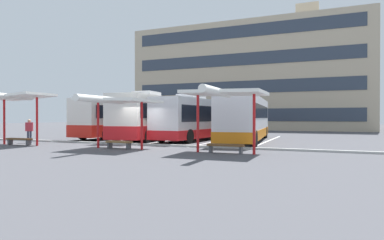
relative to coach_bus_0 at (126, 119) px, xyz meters
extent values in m
plane|color=#47474C|center=(5.53, -7.33, -1.67)|extent=(160.00, 160.00, 0.00)
cube|color=tan|center=(5.53, 26.87, 6.20)|extent=(34.71, 13.11, 15.74)
cube|color=#2D3847|center=(5.53, 20.28, 0.49)|extent=(31.94, 0.08, 1.73)
cube|color=#2D3847|center=(5.53, 20.28, 4.43)|extent=(31.94, 0.08, 1.73)
cube|color=#2D3847|center=(5.53, 20.28, 8.36)|extent=(31.94, 0.08, 1.73)
cube|color=#2D3847|center=(5.53, 20.28, 12.30)|extent=(31.94, 0.08, 1.73)
cube|color=tan|center=(14.21, 26.87, 15.47)|extent=(3.20, 3.20, 2.80)
cube|color=silver|center=(0.00, 0.00, 0.11)|extent=(3.30, 11.51, 3.02)
cube|color=red|center=(0.00, 0.00, -0.93)|extent=(3.34, 11.55, 0.94)
cube|color=black|center=(0.00, 0.00, 0.57)|extent=(3.26, 10.60, 1.00)
cube|color=black|center=(0.39, 5.64, 0.47)|extent=(2.22, 0.23, 1.81)
cube|color=silver|center=(-0.10, -1.42, 1.80)|extent=(1.66, 2.30, 0.36)
cylinder|color=black|center=(-0.88, 4.15, -1.17)|extent=(0.37, 1.02, 1.00)
cylinder|color=black|center=(1.44, 3.99, -1.17)|extent=(0.37, 1.02, 1.00)
cylinder|color=black|center=(-1.44, -3.99, -1.17)|extent=(0.37, 1.02, 1.00)
cylinder|color=black|center=(0.88, -4.15, -1.17)|extent=(0.37, 1.02, 1.00)
cube|color=silver|center=(3.59, -1.23, 0.20)|extent=(3.46, 11.24, 3.20)
cube|color=red|center=(3.59, -1.23, -0.93)|extent=(3.50, 11.29, 0.93)
cube|color=black|center=(3.59, -1.23, 0.67)|extent=(3.42, 10.36, 1.16)
cube|color=black|center=(3.14, 4.26, 0.58)|extent=(2.26, 0.26, 1.92)
cube|color=silver|center=(3.70, -2.61, 1.98)|extent=(1.72, 2.32, 0.36)
cylinder|color=black|center=(2.09, 2.60, -1.17)|extent=(0.38, 1.02, 1.00)
cylinder|color=black|center=(4.45, 2.79, -1.17)|extent=(0.38, 1.02, 1.00)
cylinder|color=black|center=(2.72, -5.25, -1.17)|extent=(0.38, 1.02, 1.00)
cylinder|color=black|center=(5.09, -5.06, -1.17)|extent=(0.38, 1.02, 1.00)
cube|color=silver|center=(7.37, -0.59, 0.07)|extent=(3.53, 11.01, 2.94)
cube|color=red|center=(7.37, -0.59, -1.07)|extent=(3.57, 11.05, 0.65)
cube|color=black|center=(7.37, -0.59, 0.41)|extent=(3.47, 10.15, 1.16)
cube|color=black|center=(7.91, 4.76, 0.42)|extent=(2.15, 0.30, 1.76)
cube|color=silver|center=(7.23, -1.93, 1.72)|extent=(1.68, 2.34, 0.36)
cylinder|color=black|center=(6.64, 3.32, -1.17)|extent=(0.40, 1.03, 1.00)
cylinder|color=black|center=(8.87, 3.09, -1.17)|extent=(0.40, 1.03, 1.00)
cylinder|color=black|center=(5.86, -4.26, -1.17)|extent=(0.40, 1.03, 1.00)
cylinder|color=black|center=(8.10, -4.49, -1.17)|extent=(0.40, 1.03, 1.00)
cube|color=silver|center=(11.21, -0.76, 0.09)|extent=(3.61, 12.34, 2.97)
cube|color=orange|center=(11.21, -0.76, -1.06)|extent=(3.66, 12.39, 0.67)
cube|color=black|center=(11.21, -0.76, 0.55)|extent=(3.55, 11.38, 0.93)
cube|color=black|center=(10.63, 5.27, 0.44)|extent=(2.16, 0.29, 1.78)
cube|color=silver|center=(11.35, -2.27, 1.75)|extent=(1.68, 2.33, 0.36)
cylinder|color=black|center=(9.65, 3.59, -1.17)|extent=(0.39, 1.02, 1.00)
cylinder|color=black|center=(11.90, 3.81, -1.17)|extent=(0.39, 1.02, 1.00)
cylinder|color=black|center=(10.51, -5.33, -1.17)|extent=(0.39, 1.02, 1.00)
cylinder|color=black|center=(12.76, -5.11, -1.17)|extent=(0.39, 1.02, 1.00)
cube|color=white|center=(-1.68, -0.10, -1.67)|extent=(0.16, 14.00, 0.01)
cube|color=white|center=(1.93, -0.10, -1.67)|extent=(0.16, 14.00, 0.01)
cube|color=white|center=(5.53, -0.10, -1.67)|extent=(0.16, 14.00, 0.01)
cube|color=white|center=(9.13, -0.10, -1.67)|extent=(0.16, 14.00, 0.01)
cube|color=white|center=(12.73, -0.10, -1.67)|extent=(0.16, 14.00, 0.01)
cylinder|color=red|center=(-3.18, -9.66, -0.13)|extent=(0.14, 0.14, 3.09)
cylinder|color=red|center=(-0.22, -9.66, -0.13)|extent=(0.14, 0.14, 3.09)
cube|color=white|center=(-1.70, -9.66, 1.49)|extent=(3.96, 2.52, 0.41)
cylinder|color=white|center=(-1.70, -10.77, 1.46)|extent=(0.36, 3.95, 0.36)
cube|color=brown|center=(-1.70, -9.74, -1.27)|extent=(1.89, 0.50, 0.10)
cube|color=#4C4C51|center=(-2.49, -9.77, -1.50)|extent=(0.13, 0.34, 0.35)
cube|color=#4C4C51|center=(-0.92, -9.71, -1.50)|extent=(0.13, 0.34, 0.35)
cylinder|color=red|center=(4.34, -9.40, -0.32)|extent=(0.14, 0.14, 2.70)
cylinder|color=red|center=(7.32, -9.40, -0.32)|extent=(0.14, 0.14, 2.70)
cube|color=white|center=(5.83, -9.40, 1.11)|extent=(3.99, 3.39, 0.27)
cylinder|color=white|center=(5.83, -10.94, 1.08)|extent=(0.36, 3.98, 0.36)
cube|color=brown|center=(5.83, -9.42, -1.27)|extent=(1.64, 0.49, 0.10)
cube|color=#4C4C51|center=(5.17, -9.39, -1.50)|extent=(0.13, 0.34, 0.35)
cube|color=#4C4C51|center=(6.49, -9.45, -1.50)|extent=(0.13, 0.34, 0.35)
cylinder|color=red|center=(10.68, -9.39, -0.20)|extent=(0.14, 0.14, 2.96)
cylinder|color=red|center=(13.60, -9.39, -0.20)|extent=(0.14, 0.14, 2.96)
cube|color=white|center=(12.14, -9.39, 1.36)|extent=(3.93, 2.93, 0.21)
cylinder|color=white|center=(12.14, -10.71, 1.33)|extent=(0.36, 3.93, 0.36)
cube|color=brown|center=(12.14, -9.28, -1.27)|extent=(1.89, 0.46, 0.10)
cube|color=#4C4C51|center=(11.35, -9.27, -1.50)|extent=(0.13, 0.34, 0.35)
cube|color=#4C4C51|center=(12.93, -9.30, -1.50)|extent=(0.13, 0.34, 0.35)
cube|color=#ADADA8|center=(5.53, -6.87, -1.61)|extent=(44.00, 0.24, 0.12)
cylinder|color=#33384C|center=(-2.76, -8.14, -1.26)|extent=(0.14, 0.14, 0.83)
cylinder|color=#33384C|center=(-2.62, -8.04, -1.26)|extent=(0.14, 0.14, 0.83)
cube|color=#BF333F|center=(-2.69, -8.09, -0.53)|extent=(0.52, 0.47, 0.62)
sphere|color=tan|center=(-2.69, -8.09, -0.11)|extent=(0.22, 0.22, 0.22)
camera|label=1|loc=(16.84, -25.22, 0.13)|focal=30.67mm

